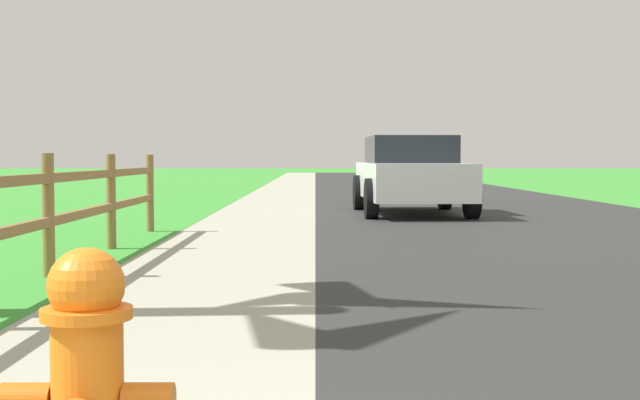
# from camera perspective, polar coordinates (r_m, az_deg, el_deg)

# --- Properties ---
(ground_plane) EXTENTS (120.00, 120.00, 0.00)m
(ground_plane) POSITION_cam_1_polar(r_m,az_deg,el_deg) (26.04, -0.32, 0.43)
(ground_plane) COLOR green
(road_asphalt) EXTENTS (7.00, 66.00, 0.01)m
(road_asphalt) POSITION_cam_1_polar(r_m,az_deg,el_deg) (28.26, 6.79, 0.61)
(road_asphalt) COLOR #2C2C2C
(road_asphalt) RESTS_ON ground
(curb_concrete) EXTENTS (6.00, 66.00, 0.01)m
(curb_concrete) POSITION_cam_1_polar(r_m,az_deg,el_deg) (28.20, -6.43, 0.61)
(curb_concrete) COLOR #A4A28D
(curb_concrete) RESTS_ON ground
(grass_verge) EXTENTS (5.00, 66.00, 0.00)m
(grass_verge) POSITION_cam_1_polar(r_m,az_deg,el_deg) (28.40, -9.44, 0.61)
(grass_verge) COLOR green
(grass_verge) RESTS_ON ground
(fire_hydrant) EXTENTS (0.52, 0.44, 0.83)m
(fire_hydrant) POSITION_cam_1_polar(r_m,az_deg,el_deg) (2.74, -15.34, -11.75)
(fire_hydrant) COLOR orange
(fire_hydrant) RESTS_ON ground
(parked_suv_white) EXTENTS (2.13, 4.41, 1.51)m
(parked_suv_white) POSITION_cam_1_polar(r_m,az_deg,el_deg) (16.82, 6.04, 1.71)
(parked_suv_white) COLOR white
(parked_suv_white) RESTS_ON ground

